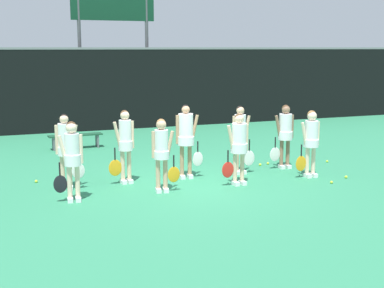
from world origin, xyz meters
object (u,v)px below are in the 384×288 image
object	(u,v)px
player_3	(311,138)
player_5	(125,141)
tennis_ball_0	(157,167)
tennis_ball_3	(260,165)
bench_courtside	(76,136)
player_7	(240,135)
tennis_ball_6	(36,181)
player_2	(239,143)
tennis_ball_4	(268,163)
scoreboard	(113,17)
player_1	(162,149)
tennis_ball_1	(332,182)
tennis_ball_7	(346,177)
player_8	(285,131)
player_0	(72,154)
tennis_ball_2	(274,158)
player_6	(186,135)
player_4	(65,146)
tennis_ball_5	(327,161)

from	to	relation	value
player_3	player_5	size ratio (longest dim) A/B	0.95
tennis_ball_0	tennis_ball_3	xyz separation A→B (m)	(2.68, -0.79, 0.00)
bench_courtside	player_7	xyz separation A→B (m)	(3.35, -4.95, 0.61)
tennis_ball_0	tennis_ball_6	bearing A→B (deg)	-171.07
player_2	tennis_ball_4	xyz separation A→B (m)	(1.72, 1.68, -0.96)
scoreboard	tennis_ball_0	bearing A→B (deg)	-95.72
player_1	player_2	size ratio (longest dim) A/B	0.98
tennis_ball_1	tennis_ball_6	world-z (taller)	tennis_ball_6
player_2	tennis_ball_7	distance (m)	2.93
tennis_ball_0	tennis_ball_6	world-z (taller)	tennis_ball_6
player_2	tennis_ball_0	xyz separation A→B (m)	(-1.24, 2.39, -0.96)
player_7	player_8	bearing A→B (deg)	4.91
bench_courtside	player_0	xyz separation A→B (m)	(-0.99, -5.95, 0.61)
player_0	player_8	size ratio (longest dim) A/B	0.99
player_5	player_8	bearing A→B (deg)	-2.05
player_2	player_5	distance (m)	2.65
scoreboard	tennis_ball_3	world-z (taller)	scoreboard
player_5	tennis_ball_2	distance (m)	4.86
player_3	player_8	bearing A→B (deg)	94.59
player_1	scoreboard	bearing A→B (deg)	91.82
player_6	player_7	distance (m)	1.44
player_5	player_8	distance (m)	4.32
player_3	tennis_ball_4	bearing A→B (deg)	99.62
tennis_ball_4	scoreboard	bearing A→B (deg)	103.11
tennis_ball_6	tennis_ball_7	distance (m)	7.50
tennis_ball_7	tennis_ball_3	bearing A→B (deg)	123.04
player_8	tennis_ball_7	world-z (taller)	player_8
bench_courtside	player_2	distance (m)	6.61
scoreboard	player_8	size ratio (longest dim) A/B	3.35
player_8	tennis_ball_6	world-z (taller)	player_8
player_0	tennis_ball_3	xyz separation A→B (m)	(5.24, 1.59, -0.96)
player_7	tennis_ball_1	xyz separation A→B (m)	(1.57, -1.70, -0.97)
player_8	tennis_ball_3	bearing A→B (deg)	140.46
player_4	tennis_ball_2	distance (m)	6.20
player_6	tennis_ball_3	bearing A→B (deg)	19.23
player_6	tennis_ball_7	xyz separation A→B (m)	(3.65, -1.45, -1.04)
tennis_ball_5	tennis_ball_7	bearing A→B (deg)	-110.94
tennis_ball_5	tennis_ball_7	distance (m)	1.84
player_4	player_6	size ratio (longest dim) A/B	0.95
player_8	tennis_ball_4	world-z (taller)	player_8
player_1	tennis_ball_2	size ratio (longest dim) A/B	24.85
player_1	player_8	distance (m)	3.92
player_4	tennis_ball_5	xyz separation A→B (m)	(7.19, 0.30, -0.97)
bench_courtside	tennis_ball_7	world-z (taller)	bench_courtside
player_2	player_8	world-z (taller)	player_8
player_2	player_3	world-z (taller)	player_2
tennis_ball_6	tennis_ball_7	world-z (taller)	tennis_ball_7
player_5	tennis_ball_4	bearing A→B (deg)	5.36
player_4	player_8	xyz separation A→B (m)	(5.70, 0.13, 0.00)
scoreboard	tennis_ball_1	world-z (taller)	scoreboard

